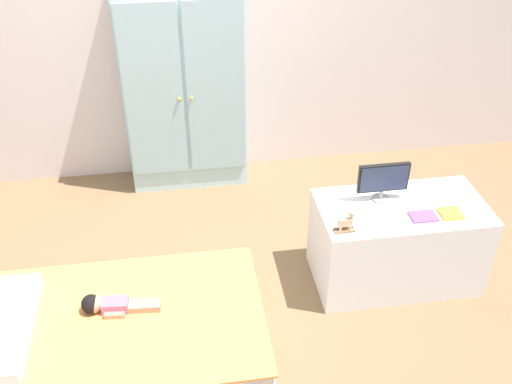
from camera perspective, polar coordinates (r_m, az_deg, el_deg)
The scene contains 9 objects.
ground_plane at distance 3.36m, azimuth -4.39°, elevation -11.68°, with size 10.00×10.00×0.02m, color brown.
bed at distance 3.12m, azimuth -13.33°, elevation -13.69°, with size 1.49×0.91×0.26m.
doll at distance 3.06m, azimuth -14.38°, elevation -10.58°, with size 0.39×0.14×0.10m.
wardrobe at distance 4.07m, azimuth -7.01°, elevation 9.98°, with size 0.82×0.32×1.46m.
tv_stand at distance 3.48m, azimuth 13.56°, elevation -4.80°, with size 0.94×0.49×0.51m, color white.
tv_monitor at distance 3.29m, azimuth 12.29°, elevation 1.20°, with size 0.29×0.10×0.23m.
rocking_horse_toy at distance 3.06m, azimuth 8.85°, elevation -2.82°, with size 0.11×0.04×0.13m.
book_purple at distance 3.27m, azimuth 15.98°, elevation -2.30°, with size 0.14×0.10×0.01m, color #8E51B2.
book_yellow at distance 3.34m, azimuth 18.43°, elevation -1.99°, with size 0.12×0.11×0.02m, color gold.
Camera 1 is at (-0.10, -2.33, 2.41)m, focal length 41.08 mm.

